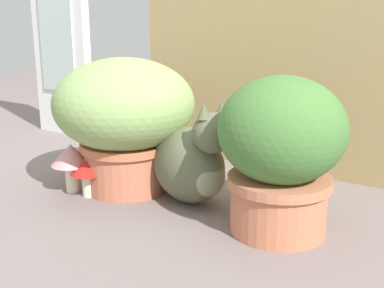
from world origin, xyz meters
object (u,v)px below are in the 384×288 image
(grass_planter, at_px, (124,115))
(mushroom_ornament_red, at_px, (88,170))
(cat, at_px, (192,162))
(leafy_planter, at_px, (281,150))
(mushroom_ornament_pink, at_px, (71,158))

(grass_planter, bearing_deg, mushroom_ornament_red, -114.11)
(grass_planter, bearing_deg, cat, 2.87)
(leafy_planter, height_order, cat, leafy_planter)
(leafy_planter, bearing_deg, grass_planter, 176.90)
(cat, xyz_separation_m, mushroom_ornament_red, (-0.28, -0.12, -0.04))
(grass_planter, xyz_separation_m, cat, (0.23, 0.01, -0.11))
(grass_planter, relative_size, mushroom_ornament_red, 3.69)
(grass_planter, xyz_separation_m, leafy_planter, (0.52, -0.03, -0.02))
(cat, distance_m, mushroom_ornament_pink, 0.37)
(mushroom_ornament_red, bearing_deg, mushroom_ornament_pink, -179.76)
(leafy_planter, height_order, mushroom_ornament_red, leafy_planter)
(cat, relative_size, mushroom_ornament_pink, 2.42)
(mushroom_ornament_pink, bearing_deg, mushroom_ornament_red, 0.24)
(mushroom_ornament_pink, bearing_deg, cat, 19.57)
(cat, height_order, mushroom_ornament_red, cat)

